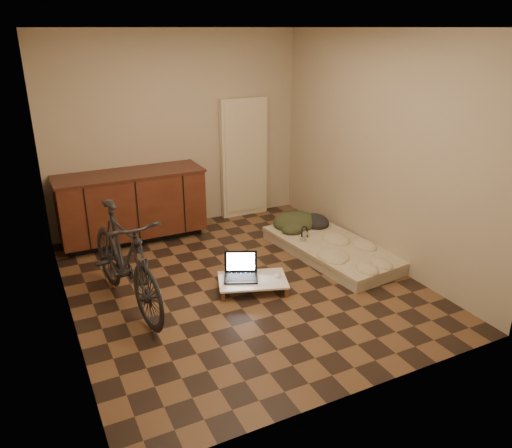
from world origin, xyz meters
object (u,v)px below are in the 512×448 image
futon (332,249)px  bicycle (125,254)px  lap_desk (253,280)px  laptop (241,272)px

futon → bicycle: bearing=176.0°
bicycle → lap_desk: bearing=-20.0°
laptop → bicycle: bearing=-162.6°
futon → laptop: size_ratio=4.17×
futon → lap_desk: 1.30m
bicycle → lap_desk: (1.25, -0.26, -0.46)m
lap_desk → laptop: (-0.08, 0.11, 0.07)m
bicycle → futon: 2.55m
laptop → futon: bearing=34.7°
lap_desk → bicycle: bearing=-172.7°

